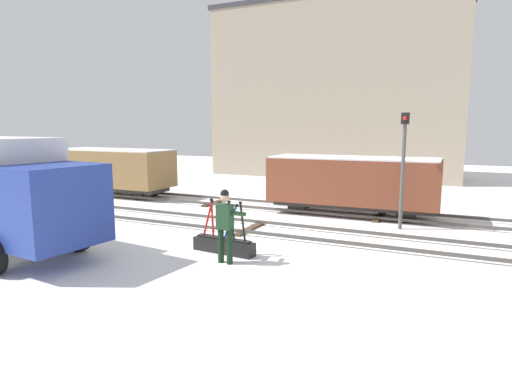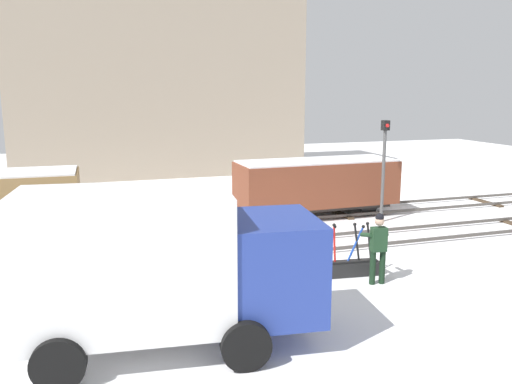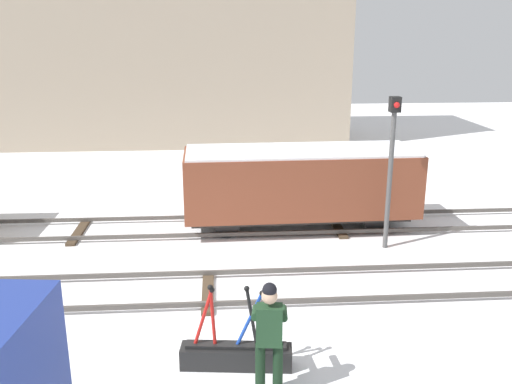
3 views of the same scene
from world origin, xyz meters
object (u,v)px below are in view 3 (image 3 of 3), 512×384
object	(u,v)px
freight_car_back_track	(300,183)
switch_lever_frame	(236,353)
signal_post	(391,158)
rail_worker	(269,332)

from	to	relation	value
freight_car_back_track	switch_lever_frame	bearing A→B (deg)	-108.38
switch_lever_frame	freight_car_back_track	size ratio (longest dim) A/B	0.29
switch_lever_frame	signal_post	bearing A→B (deg)	56.92
rail_worker	signal_post	distance (m)	6.66
switch_lever_frame	signal_post	world-z (taller)	signal_post
switch_lever_frame	signal_post	xyz separation A→B (m)	(3.92, 4.83, 2.07)
switch_lever_frame	signal_post	size ratio (longest dim) A/B	0.48
signal_post	freight_car_back_track	world-z (taller)	signal_post
signal_post	freight_car_back_track	xyz separation A→B (m)	(-1.95, 1.59, -1.03)
rail_worker	signal_post	size ratio (longest dim) A/B	0.49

